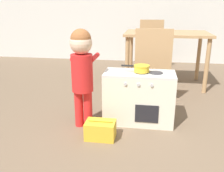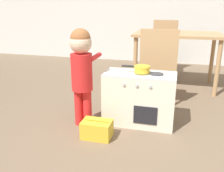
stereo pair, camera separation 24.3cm
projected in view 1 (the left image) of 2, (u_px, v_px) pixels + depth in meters
name	position (u px, v px, depth m)	size (l,w,h in m)	color
ground_plane	(135.00, 168.00, 1.84)	(16.00, 16.00, 0.00)	brown
play_kitchen	(139.00, 98.00, 2.50)	(0.69, 0.34, 0.53)	silver
toy_pot	(141.00, 68.00, 2.40)	(0.27, 0.15, 0.07)	yellow
child_figure	(82.00, 65.00, 2.29)	(0.22, 0.38, 0.95)	red
toy_basket	(100.00, 130.00, 2.23)	(0.26, 0.18, 0.18)	gold
dining_table	(166.00, 40.00, 3.58)	(1.18, 0.76, 0.77)	tan
dining_chair_near	(153.00, 63.00, 2.99)	(0.42, 0.42, 0.89)	tan
dining_chair_far	(151.00, 44.00, 4.37)	(0.42, 0.42, 0.89)	tan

